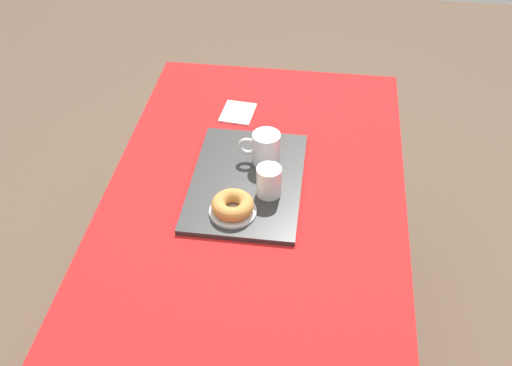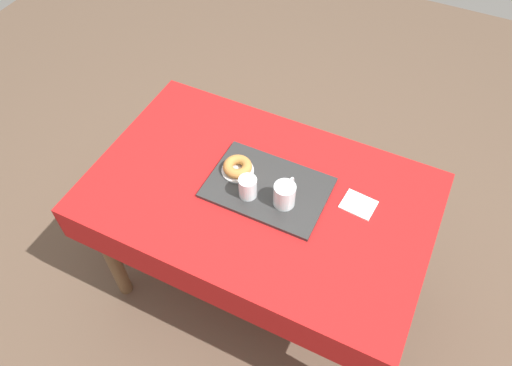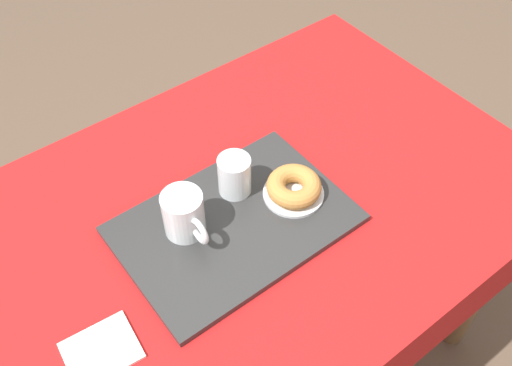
# 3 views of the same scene
# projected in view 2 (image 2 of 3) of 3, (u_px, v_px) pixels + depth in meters

# --- Properties ---
(ground_plane) EXTENTS (6.00, 6.00, 0.00)m
(ground_plane) POSITION_uv_depth(u_px,v_px,m) (258.00, 280.00, 2.43)
(ground_plane) COLOR brown
(dining_table) EXTENTS (1.33, 0.85, 0.74)m
(dining_table) POSITION_uv_depth(u_px,v_px,m) (259.00, 206.00, 1.93)
(dining_table) COLOR red
(dining_table) RESTS_ON ground
(serving_tray) EXTENTS (0.46, 0.32, 0.02)m
(serving_tray) POSITION_uv_depth(u_px,v_px,m) (268.00, 188.00, 1.86)
(serving_tray) COLOR #2D2D2D
(serving_tray) RESTS_ON dining_table
(tea_mug_left) EXTENTS (0.08, 0.12, 0.10)m
(tea_mug_left) POSITION_uv_depth(u_px,v_px,m) (285.00, 195.00, 1.77)
(tea_mug_left) COLOR white
(tea_mug_left) RESTS_ON serving_tray
(water_glass_near) EXTENTS (0.07, 0.07, 0.09)m
(water_glass_near) POSITION_uv_depth(u_px,v_px,m) (248.00, 188.00, 1.80)
(water_glass_near) COLOR white
(water_glass_near) RESTS_ON serving_tray
(donut_plate_left) EXTENTS (0.13, 0.13, 0.01)m
(donut_plate_left) POSITION_uv_depth(u_px,v_px,m) (238.00, 170.00, 1.90)
(donut_plate_left) COLOR silver
(donut_plate_left) RESTS_ON serving_tray
(sugar_donut_left) EXTENTS (0.12, 0.12, 0.04)m
(sugar_donut_left) POSITION_uv_depth(u_px,v_px,m) (238.00, 167.00, 1.88)
(sugar_donut_left) COLOR #BC7F3D
(sugar_donut_left) RESTS_ON donut_plate_left
(paper_napkin) EXTENTS (0.13, 0.11, 0.01)m
(paper_napkin) POSITION_uv_depth(u_px,v_px,m) (358.00, 205.00, 1.81)
(paper_napkin) COLOR white
(paper_napkin) RESTS_ON dining_table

